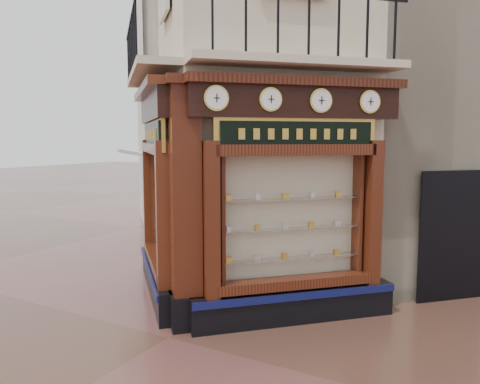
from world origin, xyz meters
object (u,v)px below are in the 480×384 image
Objects in this scene: clock_b at (271,99)px; signboard_right at (298,134)px; clock_c at (321,101)px; signboard_left at (153,135)px; awning at (138,257)px; corner_pilaster at (186,208)px; clock_a at (216,98)px; clock_d at (370,102)px.

signboard_right is (0.28, 0.43, -0.52)m from clock_b.
clock_c reaches higher than signboard_left.
awning is at bearing 3.47° from signboard_left.
awning is at bearing 116.42° from clock_c.
corner_pilaster is at bearing -174.02° from awning.
clock_c is at bearing -11.58° from corner_pilaster.
signboard_left is at bearing 125.74° from clock_b.
clock_a reaches higher than awning.
corner_pilaster reaches higher than signboard_left.
clock_c is 0.19× the size of signboard_right.
clock_b reaches higher than signboard_left.
signboard_right is at bearing 12.48° from clock_b.
signboard_left is 1.12× the size of signboard_right.
clock_d is 0.19× the size of signboard_right.
clock_c is at bearing 180.00° from clock_d.
corner_pilaster is 10.51× the size of clock_c.
clock_a reaches higher than clock_d.
clock_a is at bearing -46.43° from corner_pilaster.
clock_a is at bearing -180.00° from clock_c.
signboard_left is at bearing 108.36° from clock_a.
clock_c is at bearing -153.58° from awning.
awning is at bearing 95.98° from corner_pilaster.
signboard_right is (1.46, 1.01, 1.15)m from corner_pilaster.
clock_a reaches higher than signboard_left.
awning is at bearing 108.60° from clock_b.
clock_c reaches higher than awning.
signboard_left reaches higher than awning.
clock_b is at bearing 0.00° from clock_a.
clock_a is 1.68m from clock_c.
clock_c is at bearing -132.20° from signboard_left.
clock_a is at bearing 180.00° from clock_b.
clock_d is at bearing -123.70° from signboard_left.
signboard_right is (-0.93, -0.77, -0.52)m from clock_d.
clock_d is at bearing -0.00° from clock_b.
clock_c is 0.17× the size of signboard_left.
signboard_left is (-3.85, -0.77, -0.52)m from clock_d.
corner_pilaster is at bearing 161.15° from clock_b.
clock_d is 7.21m from awning.
clock_d is 0.17× the size of signboard_left.
clock_a is (0.59, -0.01, 1.67)m from corner_pilaster.
clock_d is (2.39, 1.78, 1.67)m from corner_pilaster.
corner_pilaster reaches higher than clock_d.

